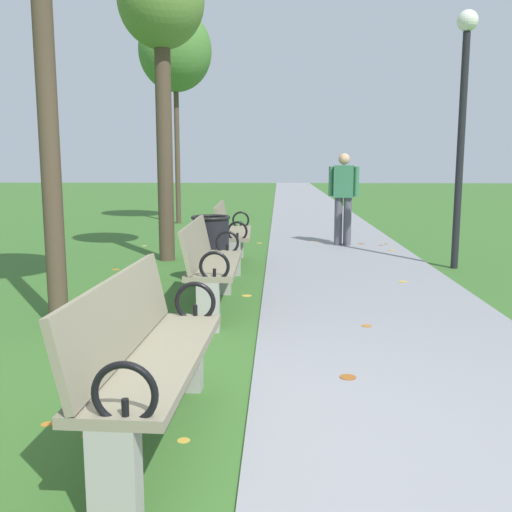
# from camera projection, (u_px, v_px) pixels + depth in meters

# --- Properties ---
(ground_plane) EXTENTS (80.00, 80.00, 0.00)m
(ground_plane) POSITION_uv_depth(u_px,v_px,m) (244.00, 447.00, 3.07)
(ground_plane) COLOR #386628
(paved_walkway) EXTENTS (2.37, 44.00, 0.02)m
(paved_walkway) POSITION_uv_depth(u_px,v_px,m) (307.00, 204.00, 20.78)
(paved_walkway) COLOR gray
(paved_walkway) RESTS_ON ground
(park_bench_1) EXTENTS (0.53, 1.62, 0.90)m
(park_bench_1) POSITION_uv_depth(u_px,v_px,m) (148.00, 356.00, 3.04)
(park_bench_1) COLOR gray
(park_bench_1) RESTS_ON ground
(park_bench_2) EXTENTS (0.49, 1.61, 0.90)m
(park_bench_2) POSITION_uv_depth(u_px,v_px,m) (211.00, 263.00, 5.82)
(park_bench_2) COLOR gray
(park_bench_2) RESTS_ON ground
(park_bench_3) EXTENTS (0.53, 1.62, 0.90)m
(park_bench_3) POSITION_uv_depth(u_px,v_px,m) (231.00, 232.00, 8.39)
(park_bench_3) COLOR gray
(park_bench_3) RESTS_ON ground
(tree_3) EXTENTS (1.25, 1.25, 4.47)m
(tree_3) POSITION_uv_depth(u_px,v_px,m) (161.00, 12.00, 8.36)
(tree_3) COLOR #4C3D2D
(tree_3) RESTS_ON ground
(tree_4) EXTENTS (1.72, 1.72, 5.02)m
(tree_4) POSITION_uv_depth(u_px,v_px,m) (175.00, 52.00, 13.70)
(tree_4) COLOR #4C3D2D
(tree_4) RESTS_ON ground
(pedestrian_walking) EXTENTS (0.52, 0.27, 1.62)m
(pedestrian_walking) POSITION_uv_depth(u_px,v_px,m) (343.00, 194.00, 10.28)
(pedestrian_walking) COLOR #4C4C56
(pedestrian_walking) RESTS_ON paved_walkway
(trash_bin) EXTENTS (0.48, 0.48, 0.84)m
(trash_bin) POSITION_uv_depth(u_px,v_px,m) (211.00, 250.00, 7.14)
(trash_bin) COLOR black
(trash_bin) RESTS_ON ground
(lamp_post) EXTENTS (0.28, 0.28, 3.48)m
(lamp_post) POSITION_uv_depth(u_px,v_px,m) (463.00, 101.00, 7.89)
(lamp_post) COLOR black
(lamp_post) RESTS_ON ground
(scattered_leaves) EXTENTS (4.47, 10.02, 0.02)m
(scattered_leaves) POSITION_uv_depth(u_px,v_px,m) (282.00, 282.00, 7.25)
(scattered_leaves) COLOR gold
(scattered_leaves) RESTS_ON ground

